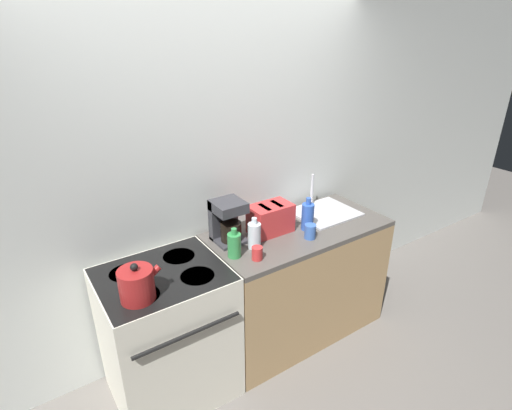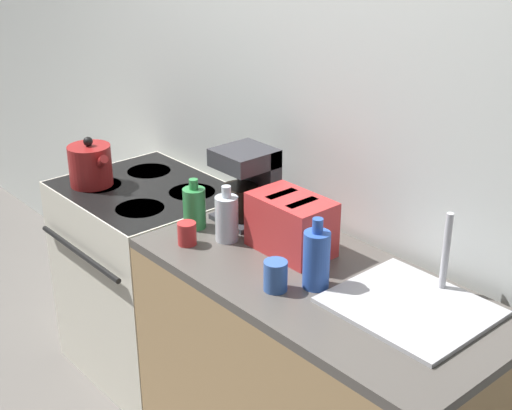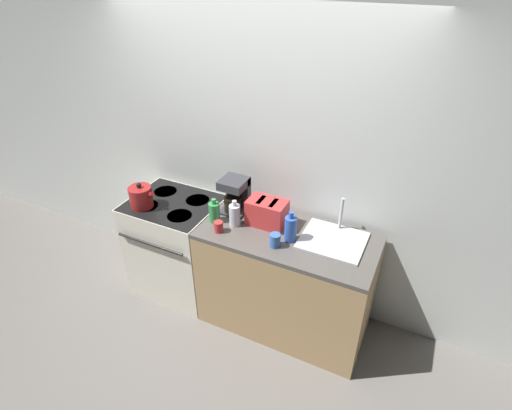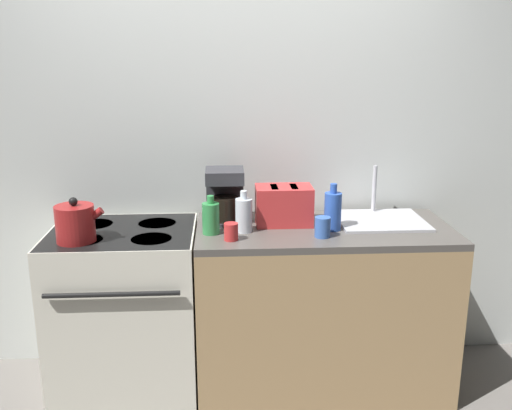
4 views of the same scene
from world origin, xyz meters
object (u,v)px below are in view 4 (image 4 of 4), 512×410
at_px(cup_blue, 323,227).
at_px(toaster, 284,205).
at_px(kettle, 75,223).
at_px(stove, 127,311).
at_px(cup_red, 231,232).
at_px(bottle_green, 211,218).
at_px(bottle_blue, 333,211).
at_px(coffee_maker, 225,194).
at_px(bottle_clear, 244,215).

bearing_deg(cup_blue, toaster, 126.37).
height_order(kettle, cup_blue, kettle).
height_order(stove, cup_red, cup_red).
height_order(bottle_green, cup_red, bottle_green).
distance_m(stove, bottle_blue, 1.24).
relative_size(toaster, coffee_maker, 1.02).
xyz_separation_m(stove, cup_blue, (1.03, -0.16, 0.51)).
relative_size(kettle, cup_blue, 2.30).
xyz_separation_m(coffee_maker, bottle_blue, (0.56, -0.19, -0.05)).
bearing_deg(stove, coffee_maker, 14.77).
bearing_deg(coffee_maker, cup_blue, -31.69).
height_order(kettle, toaster, kettle).
relative_size(coffee_maker, bottle_blue, 1.19).
xyz_separation_m(kettle, toaster, (1.05, 0.23, 0.01)).
height_order(bottle_blue, bottle_green, bottle_blue).
xyz_separation_m(cup_red, cup_blue, (0.46, 0.02, 0.01)).
xyz_separation_m(stove, coffee_maker, (0.54, 0.14, 0.61)).
relative_size(bottle_blue, cup_red, 2.85).
distance_m(stove, cup_blue, 1.16).
height_order(stove, cup_blue, cup_blue).
height_order(kettle, bottle_green, kettle).
xyz_separation_m(stove, cup_red, (0.57, -0.18, 0.50)).
bearing_deg(bottle_clear, kettle, -172.64).
distance_m(kettle, coffee_maker, 0.79).
distance_m(kettle, bottle_clear, 0.84).
relative_size(kettle, coffee_maker, 0.81).
distance_m(toaster, bottle_green, 0.42).
bearing_deg(bottle_blue, toaster, 154.07).
height_order(toaster, coffee_maker, coffee_maker).
relative_size(kettle, toaster, 0.79).
xyz_separation_m(toaster, bottle_green, (-0.39, -0.15, -0.02)).
relative_size(coffee_maker, bottle_clear, 1.36).
bearing_deg(stove, kettle, -141.36).
distance_m(stove, bottle_clear, 0.84).
bearing_deg(stove, bottle_blue, -2.23).
relative_size(toaster, bottle_blue, 1.22).
bearing_deg(coffee_maker, bottle_green, -109.30).
distance_m(kettle, bottle_green, 0.67).
xyz_separation_m(bottle_blue, bottle_green, (-0.63, -0.03, -0.02)).
distance_m(coffee_maker, cup_blue, 0.58).
distance_m(kettle, cup_red, 0.76).
height_order(bottle_clear, cup_red, bottle_clear).
height_order(bottle_green, bottle_clear, bottle_clear).
relative_size(bottle_blue, bottle_green, 1.23).
bearing_deg(cup_blue, kettle, 179.76).
relative_size(coffee_maker, cup_blue, 2.85).
height_order(coffee_maker, bottle_green, coffee_maker).
height_order(kettle, bottle_blue, bottle_blue).
bearing_deg(kettle, stove, 38.64).
relative_size(stove, bottle_green, 4.64).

